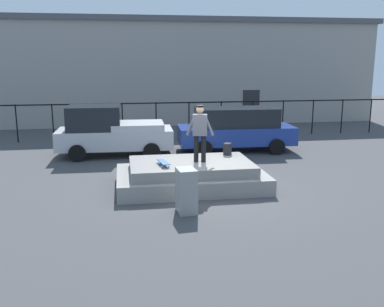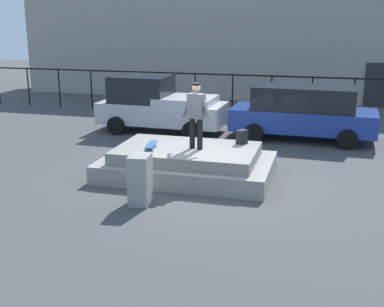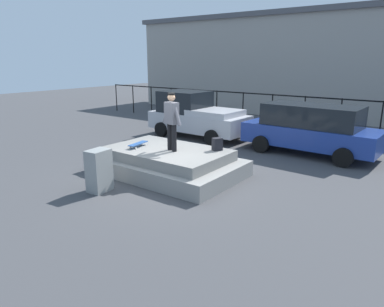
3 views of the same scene
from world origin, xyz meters
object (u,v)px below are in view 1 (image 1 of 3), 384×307
object	(u,v)px
skateboarder	(200,130)
car_silver_pickup_near	(111,131)
backpack	(227,149)
utility_box	(186,191)
car_blue_hatchback_mid	(236,128)
skateboard	(163,162)

from	to	relation	value
skateboarder	car_silver_pickup_near	size ratio (longest dim) A/B	0.37
car_silver_pickup_near	skateboarder	bearing A→B (deg)	-61.06
backpack	utility_box	bearing A→B (deg)	-0.94
skateboarder	utility_box	bearing A→B (deg)	-108.85
utility_box	car_blue_hatchback_mid	bearing A→B (deg)	60.27
skateboarder	skateboard	world-z (taller)	skateboarder
skateboard	backpack	bearing A→B (deg)	27.08
skateboard	backpack	distance (m)	2.44
skateboarder	utility_box	distance (m)	2.54
skateboard	utility_box	bearing A→B (deg)	-77.92
backpack	utility_box	distance (m)	3.47
backpack	car_blue_hatchback_mid	bearing A→B (deg)	-168.39
car_blue_hatchback_mid	skateboard	bearing A→B (deg)	-124.12
skateboard	utility_box	size ratio (longest dim) A/B	0.71
skateboarder	skateboard	distance (m)	1.45
skateboard	utility_box	world-z (taller)	utility_box
utility_box	backpack	bearing A→B (deg)	53.26
skateboarder	car_blue_hatchback_mid	xyz separation A→B (m)	(2.43, 4.96, -0.79)
skateboard	backpack	size ratio (longest dim) A/B	2.15
skateboard	utility_box	xyz separation A→B (m)	(0.39, -1.84, -0.31)
backpack	car_silver_pickup_near	bearing A→B (deg)	-107.19
car_blue_hatchback_mid	utility_box	distance (m)	7.77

